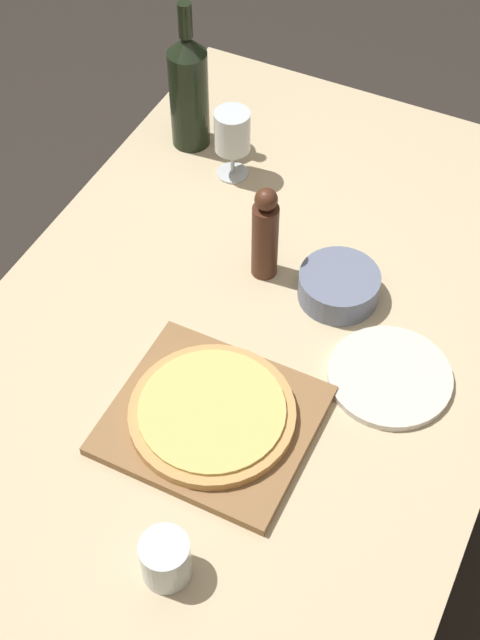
{
  "coord_description": "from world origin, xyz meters",
  "views": [
    {
      "loc": [
        0.42,
        -0.92,
        1.99
      ],
      "look_at": [
        -0.0,
        -0.05,
        0.82
      ],
      "focal_mm": 50.0,
      "sensor_mm": 36.0,
      "label": 1
    }
  ],
  "objects_px": {
    "small_bowl": "(339,286)",
    "wine_glass": "(232,133)",
    "pizza": "(212,413)",
    "wine_bottle": "(189,90)",
    "pepper_mill": "(265,235)"
  },
  "relations": [
    {
      "from": "pizza",
      "to": "wine_glass",
      "type": "distance_m",
      "value": 0.62
    },
    {
      "from": "pizza",
      "to": "small_bowl",
      "type": "xyz_separation_m",
      "value": [
        0.08,
        0.35,
        -0.0
      ]
    },
    {
      "from": "wine_glass",
      "to": "wine_bottle",
      "type": "bearing_deg",
      "value": 156.23
    },
    {
      "from": "wine_bottle",
      "to": "wine_glass",
      "type": "height_order",
      "value": "wine_bottle"
    },
    {
      "from": "wine_bottle",
      "to": "pepper_mill",
      "type": "distance_m",
      "value": 0.41
    },
    {
      "from": "pepper_mill",
      "to": "small_bowl",
      "type": "bearing_deg",
      "value": 1.28
    },
    {
      "from": "wine_glass",
      "to": "pizza",
      "type": "bearing_deg",
      "value": -66.66
    },
    {
      "from": "pizza",
      "to": "wine_bottle",
      "type": "bearing_deg",
      "value": 120.85
    },
    {
      "from": "wine_bottle",
      "to": "pizza",
      "type": "bearing_deg",
      "value": -59.15
    },
    {
      "from": "pizza",
      "to": "small_bowl",
      "type": "bearing_deg",
      "value": 77.04
    },
    {
      "from": "pepper_mill",
      "to": "small_bowl",
      "type": "distance_m",
      "value": 0.16
    },
    {
      "from": "pizza",
      "to": "wine_glass",
      "type": "xyz_separation_m",
      "value": [
        -0.24,
        0.56,
        0.08
      ]
    },
    {
      "from": "small_bowl",
      "to": "wine_glass",
      "type": "bearing_deg",
      "value": 146.14
    },
    {
      "from": "pizza",
      "to": "pepper_mill",
      "type": "xyz_separation_m",
      "value": [
        -0.07,
        0.34,
        0.07
      ]
    },
    {
      "from": "pizza",
      "to": "wine_bottle",
      "type": "height_order",
      "value": "wine_bottle"
    }
  ]
}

